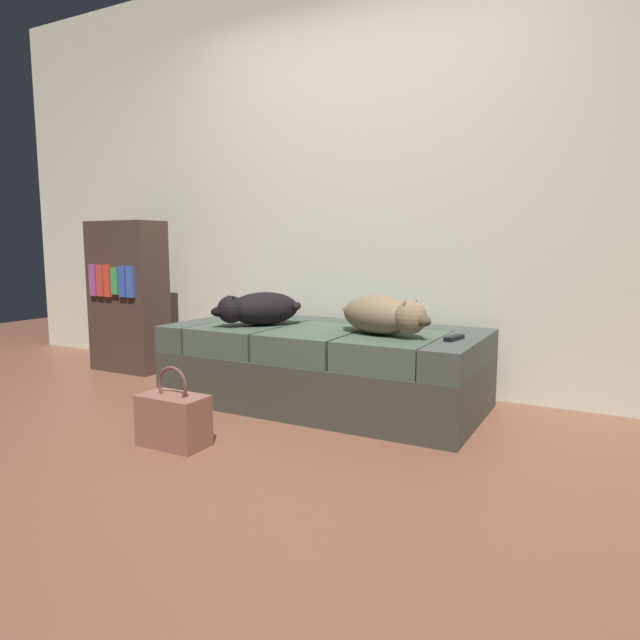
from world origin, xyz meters
TOP-DOWN VIEW (x-y plane):
  - ground_plane at (0.00, 0.00)m, footprint 10.00×10.00m
  - back_wall at (0.00, 1.56)m, footprint 6.40×0.10m
  - couch at (0.00, 0.97)m, footprint 1.81×0.86m
  - dog_dark at (-0.39, 0.86)m, footprint 0.45×0.53m
  - dog_tan at (0.40, 0.89)m, footprint 0.60×0.40m
  - tv_remote at (0.78, 0.89)m, footprint 0.07×0.16m
  - handbag at (-0.29, 0.01)m, footprint 0.32×0.18m
  - bookshelf at (-1.70, 1.09)m, footprint 0.56×0.30m

SIDE VIEW (x-z plane):
  - ground_plane at x=0.00m, z-range 0.00..0.00m
  - handbag at x=-0.29m, z-range -0.06..0.31m
  - couch at x=0.00m, z-range 0.00..0.45m
  - tv_remote at x=0.78m, z-range 0.45..0.48m
  - bookshelf at x=-1.70m, z-range 0.00..1.10m
  - dog_dark at x=-0.39m, z-range 0.45..0.65m
  - dog_tan at x=0.40m, z-range 0.46..0.66m
  - back_wall at x=0.00m, z-range 0.00..2.80m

